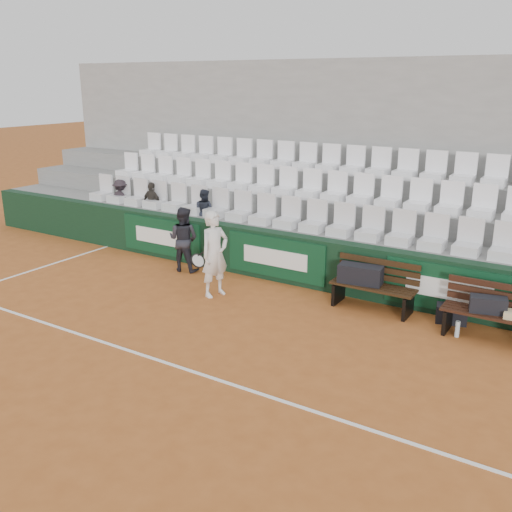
# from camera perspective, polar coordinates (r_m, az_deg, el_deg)

# --- Properties ---
(ground) EXTENTS (80.00, 80.00, 0.00)m
(ground) POSITION_cam_1_polar(r_m,az_deg,el_deg) (8.61, -10.02, -10.16)
(ground) COLOR #AC5A26
(ground) RESTS_ON ground
(court_baseline) EXTENTS (18.00, 0.06, 0.01)m
(court_baseline) POSITION_cam_1_polar(r_m,az_deg,el_deg) (8.61, -10.02, -10.14)
(court_baseline) COLOR white
(court_baseline) RESTS_ON ground
(back_barrier) EXTENTS (18.00, 0.34, 1.00)m
(back_barrier) POSITION_cam_1_polar(r_m,az_deg,el_deg) (11.42, 3.53, -0.26)
(back_barrier) COLOR black
(back_barrier) RESTS_ON ground
(grandstand_tier_front) EXTENTS (18.00, 0.95, 1.00)m
(grandstand_tier_front) POSITION_cam_1_polar(r_m,az_deg,el_deg) (11.98, 4.70, 0.56)
(grandstand_tier_front) COLOR gray
(grandstand_tier_front) RESTS_ON ground
(grandstand_tier_mid) EXTENTS (18.00, 0.95, 1.45)m
(grandstand_tier_mid) POSITION_cam_1_polar(r_m,az_deg,el_deg) (12.75, 6.70, 2.56)
(grandstand_tier_mid) COLOR gray
(grandstand_tier_mid) RESTS_ON ground
(grandstand_tier_back) EXTENTS (18.00, 0.95, 1.90)m
(grandstand_tier_back) POSITION_cam_1_polar(r_m,az_deg,el_deg) (13.53, 8.48, 4.33)
(grandstand_tier_back) COLOR gray
(grandstand_tier_back) RESTS_ON ground
(grandstand_rear_wall) EXTENTS (18.00, 0.30, 4.40)m
(grandstand_rear_wall) POSITION_cam_1_polar(r_m,az_deg,el_deg) (13.89, 9.77, 9.83)
(grandstand_rear_wall) COLOR #969693
(grandstand_rear_wall) RESTS_ON ground
(seat_row_front) EXTENTS (11.90, 0.44, 0.63)m
(seat_row_front) POSITION_cam_1_polar(r_m,az_deg,el_deg) (11.63, 4.39, 4.20)
(seat_row_front) COLOR silver
(seat_row_front) RESTS_ON grandstand_tier_front
(seat_row_mid) EXTENTS (11.90, 0.44, 0.63)m
(seat_row_mid) POSITION_cam_1_polar(r_m,az_deg,el_deg) (12.37, 6.52, 7.05)
(seat_row_mid) COLOR white
(seat_row_mid) RESTS_ON grandstand_tier_mid
(seat_row_back) EXTENTS (11.90, 0.44, 0.63)m
(seat_row_back) POSITION_cam_1_polar(r_m,az_deg,el_deg) (13.16, 8.41, 9.57)
(seat_row_back) COLOR white
(seat_row_back) RESTS_ON grandstand_tier_back
(bench_left) EXTENTS (1.50, 0.56, 0.45)m
(bench_left) POSITION_cam_1_polar(r_m,az_deg,el_deg) (10.35, 11.55, -4.09)
(bench_left) COLOR #311D0E
(bench_left) RESTS_ON ground
(bench_right) EXTENTS (1.50, 0.56, 0.45)m
(bench_right) POSITION_cam_1_polar(r_m,az_deg,el_deg) (9.71, 22.36, -6.53)
(bench_right) COLOR #34190F
(bench_right) RESTS_ON ground
(sports_bag_left) EXTENTS (0.80, 0.42, 0.33)m
(sports_bag_left) POSITION_cam_1_polar(r_m,az_deg,el_deg) (10.30, 10.40, -1.80)
(sports_bag_left) COLOR black
(sports_bag_left) RESTS_ON bench_left
(sports_bag_right) EXTENTS (0.59, 0.38, 0.25)m
(sports_bag_right) POSITION_cam_1_polar(r_m,az_deg,el_deg) (9.60, 22.20, -4.52)
(sports_bag_right) COLOR black
(sports_bag_right) RESTS_ON bench_right
(sports_bag_ground) EXTENTS (0.56, 0.42, 0.30)m
(sports_bag_ground) POSITION_cam_1_polar(r_m,az_deg,el_deg) (10.18, 18.96, -5.51)
(sports_bag_ground) COLOR black
(sports_bag_ground) RESTS_ON ground
(water_bottle_near) EXTENTS (0.07, 0.07, 0.24)m
(water_bottle_near) POSITION_cam_1_polar(r_m,az_deg,el_deg) (10.68, 8.12, -3.83)
(water_bottle_near) COLOR silver
(water_bottle_near) RESTS_ON ground
(water_bottle_far) EXTENTS (0.07, 0.07, 0.27)m
(water_bottle_far) POSITION_cam_1_polar(r_m,az_deg,el_deg) (9.67, 19.49, -6.90)
(water_bottle_far) COLOR #B1C3C8
(water_bottle_far) RESTS_ON ground
(tennis_player) EXTENTS (0.76, 0.68, 1.63)m
(tennis_player) POSITION_cam_1_polar(r_m,az_deg,el_deg) (10.64, -4.16, 0.19)
(tennis_player) COLOR silver
(tennis_player) RESTS_ON ground
(ball_kid) EXTENTS (0.76, 0.64, 1.39)m
(ball_kid) POSITION_cam_1_polar(r_m,az_deg,el_deg) (12.17, -7.27, 1.68)
(ball_kid) COLOR #212129
(ball_kid) RESTS_ON ground
(spectator_a) EXTENTS (0.68, 0.41, 1.01)m
(spectator_a) POSITION_cam_1_polar(r_m,az_deg,el_deg) (14.64, -13.48, 7.23)
(spectator_a) COLOR black
(spectator_a) RESTS_ON grandstand_tier_front
(spectator_b) EXTENTS (0.63, 0.30, 1.04)m
(spectator_b) POSITION_cam_1_polar(r_m,az_deg,el_deg) (13.92, -10.42, 6.98)
(spectator_b) COLOR #2E2A25
(spectator_b) RESTS_ON grandstand_tier_front
(spectator_c) EXTENTS (0.52, 0.42, 1.03)m
(spectator_c) POSITION_cam_1_polar(r_m,az_deg,el_deg) (12.93, -5.26, 6.40)
(spectator_c) COLOR #1D212C
(spectator_c) RESTS_ON grandstand_tier_front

